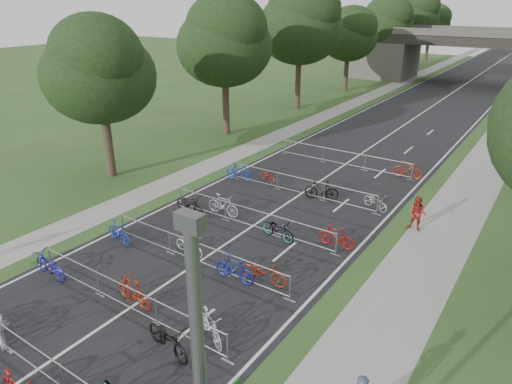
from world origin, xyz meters
TOP-DOWN VIEW (x-y plane):
  - road at (0.00, 50.00)m, footprint 11.00×140.00m
  - sidewalk_left at (-7.50, 50.00)m, footprint 2.00×140.00m
  - lane_markings at (0.00, 50.00)m, footprint 0.12×140.00m
  - overpass_bridge at (0.00, 65.00)m, footprint 31.00×8.00m
  - tree_left_0 at (-11.39, 15.93)m, footprint 6.72×6.72m
  - tree_left_1 at (-11.39, 27.93)m, footprint 7.56×7.56m
  - tree_left_2 at (-11.39, 39.93)m, footprint 8.40×8.40m
  - tree_left_3 at (-11.39, 51.93)m, footprint 6.72×6.72m
  - tree_left_4 at (-11.39, 63.93)m, footprint 7.56×7.56m
  - tree_left_5 at (-11.39, 75.93)m, footprint 8.40×8.40m
  - tree_left_6 at (-11.39, 87.93)m, footprint 6.72×6.72m
  - barrier_row_1 at (0.00, 3.60)m, footprint 9.70×0.08m
  - barrier_row_2 at (0.00, 7.20)m, footprint 9.70×0.08m
  - barrier_row_3 at (0.00, 11.00)m, footprint 9.70×0.08m
  - barrier_row_4 at (0.00, 15.00)m, footprint 9.70×0.08m
  - barrier_row_5 at (0.00, 20.00)m, footprint 9.70×0.08m
  - barrier_row_6 at (0.00, 26.00)m, footprint 9.70×0.08m
  - bike_5 at (-2.17, 3.82)m, footprint 1.77×1.33m
  - bike_8 at (-4.27, 6.94)m, footprint 2.00×0.74m
  - bike_9 at (-0.00, 7.57)m, footprint 1.98×0.76m
  - bike_10 at (2.78, 6.48)m, footprint 2.20×1.14m
  - bike_11 at (3.52, 7.68)m, footprint 1.88×1.31m
  - bike_12 at (-4.13, 10.36)m, footprint 1.88×0.80m
  - bike_13 at (-0.78, 11.44)m, footprint 1.72×0.74m
  - bike_14 at (2.10, 10.90)m, footprint 1.86×0.56m
  - bike_15 at (3.17, 11.40)m, footprint 2.12×0.99m
  - bike_16 at (-3.49, 14.51)m, footprint 2.22×1.08m
  - bike_17 at (-1.97, 15.39)m, footprint 1.94×0.55m
  - bike_18 at (1.72, 14.83)m, footprint 2.01×1.01m
  - bike_19 at (4.30, 15.66)m, footprint 1.77×0.57m
  - bike_20 at (-4.30, 19.96)m, footprint 1.89×0.84m
  - bike_21 at (-2.49, 20.52)m, footprint 1.76×1.37m
  - bike_22 at (1.31, 20.13)m, footprint 1.97×1.17m
  - bike_23 at (4.30, 20.59)m, footprint 1.78×1.26m
  - bike_27 at (4.27, 26.16)m, footprint 1.90×0.69m
  - pedestrian_b at (6.80, 19.36)m, footprint 0.87×0.69m

SIDE VIEW (x-z plane):
  - lane_markings at x=0.00m, z-range 0.00..0.00m
  - road at x=0.00m, z-range 0.00..0.01m
  - sidewalk_left at x=-7.50m, z-range 0.00..0.01m
  - bike_13 at x=-0.78m, z-range 0.00..0.88m
  - bike_23 at x=4.30m, z-range 0.00..0.89m
  - bike_5 at x=-2.17m, z-range 0.00..0.89m
  - bike_21 at x=-2.49m, z-range 0.00..0.89m
  - bike_18 at x=1.72m, z-range 0.00..1.01m
  - bike_8 at x=-4.27m, z-range 0.00..1.04m
  - bike_19 at x=4.30m, z-range 0.00..1.05m
  - bike_15 at x=3.17m, z-range 0.00..1.07m
  - barrier_row_1 at x=0.00m, z-range 0.00..1.10m
  - barrier_row_2 at x=0.00m, z-range 0.00..1.10m
  - barrier_row_3 at x=0.00m, z-range 0.00..1.10m
  - barrier_row_4 at x=0.00m, z-range 0.00..1.10m
  - barrier_row_5 at x=0.00m, z-range 0.00..1.10m
  - barrier_row_6 at x=0.00m, z-range 0.00..1.10m
  - bike_12 at x=-4.13m, z-range 0.00..1.09m
  - bike_20 at x=-4.30m, z-range 0.00..1.10m
  - bike_10 at x=2.78m, z-range 0.00..1.10m
  - bike_11 at x=3.52m, z-range 0.00..1.11m
  - bike_14 at x=2.10m, z-range 0.00..1.11m
  - bike_27 at x=4.27m, z-range 0.00..1.12m
  - bike_16 at x=-3.49m, z-range 0.00..1.12m
  - bike_22 at x=1.31m, z-range 0.00..1.14m
  - bike_9 at x=0.00m, z-range 0.00..1.16m
  - bike_17 at x=-1.97m, z-range 0.00..1.16m
  - pedestrian_b at x=6.80m, z-range 0.00..1.75m
  - overpass_bridge at x=0.00m, z-range 0.01..7.06m
  - tree_left_0 at x=-11.39m, z-range 1.36..11.61m
  - tree_left_3 at x=-11.39m, z-range 1.36..11.61m
  - tree_left_6 at x=-11.39m, z-range 1.36..11.61m
  - tree_left_1 at x=-11.39m, z-range 1.54..13.07m
  - tree_left_4 at x=-11.39m, z-range 1.54..13.07m
  - tree_left_2 at x=-11.39m, z-range 1.71..14.52m
  - tree_left_5 at x=-11.39m, z-range 1.71..14.52m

